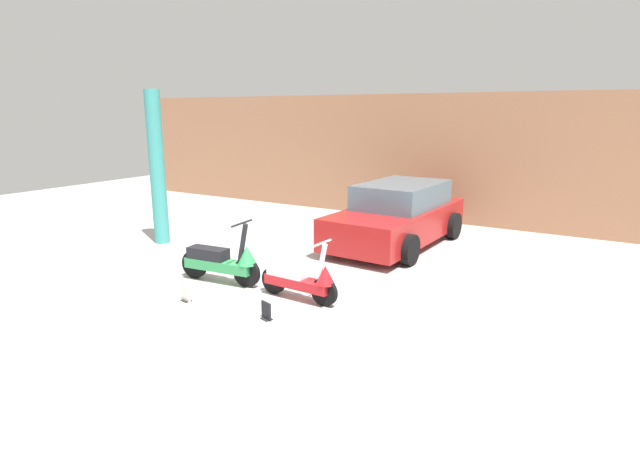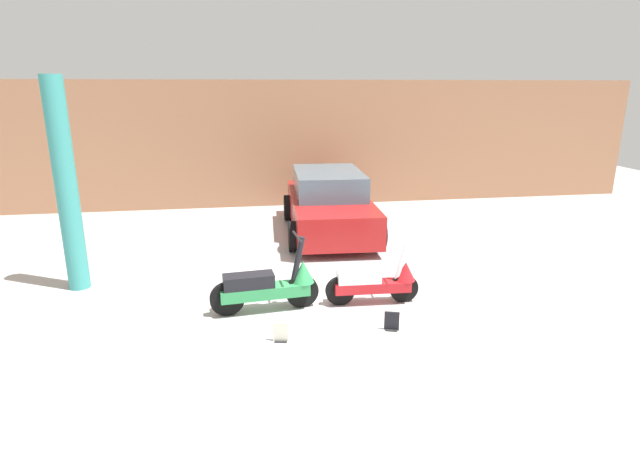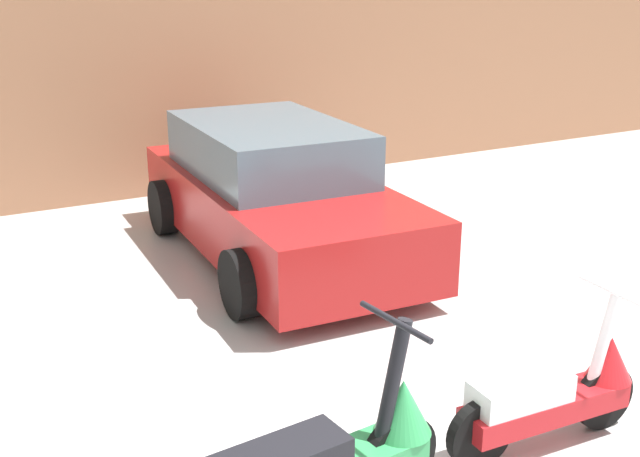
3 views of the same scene
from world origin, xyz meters
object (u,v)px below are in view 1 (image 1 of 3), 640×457
(car_rear_left, at_px, (398,216))
(scooter_front_right, at_px, (301,279))
(support_column_side, at_px, (157,168))
(scooter_front_left, at_px, (223,261))
(placard_near_right_scooter, at_px, (266,312))
(placard_near_left_scooter, at_px, (186,294))

(car_rear_left, bearing_deg, scooter_front_right, 3.34)
(scooter_front_right, height_order, car_rear_left, car_rear_left)
(scooter_front_right, bearing_deg, support_column_side, 166.24)
(car_rear_left, distance_m, support_column_side, 5.34)
(scooter_front_left, distance_m, placard_near_right_scooter, 1.82)
(scooter_front_left, xyz_separation_m, scooter_front_right, (1.59, 0.01, -0.04))
(placard_near_left_scooter, bearing_deg, support_column_side, 143.35)
(scooter_front_right, distance_m, support_column_side, 4.97)
(placard_near_right_scooter, relative_size, support_column_side, 0.08)
(scooter_front_right, distance_m, car_rear_left, 3.93)
(car_rear_left, distance_m, placard_near_right_scooter, 4.83)
(placard_near_right_scooter, height_order, support_column_side, support_column_side)
(scooter_front_right, relative_size, placard_near_right_scooter, 5.43)
(scooter_front_left, relative_size, placard_near_left_scooter, 6.08)
(placard_near_left_scooter, bearing_deg, car_rear_left, 73.11)
(car_rear_left, bearing_deg, scooter_front_left, -18.76)
(scooter_front_right, bearing_deg, placard_near_left_scooter, -145.21)
(scooter_front_left, relative_size, support_column_side, 0.48)
(scooter_front_left, height_order, placard_near_left_scooter, scooter_front_left)
(car_rear_left, distance_m, placard_near_left_scooter, 5.12)
(scooter_front_left, relative_size, scooter_front_right, 1.12)
(scooter_front_left, height_order, support_column_side, support_column_side)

